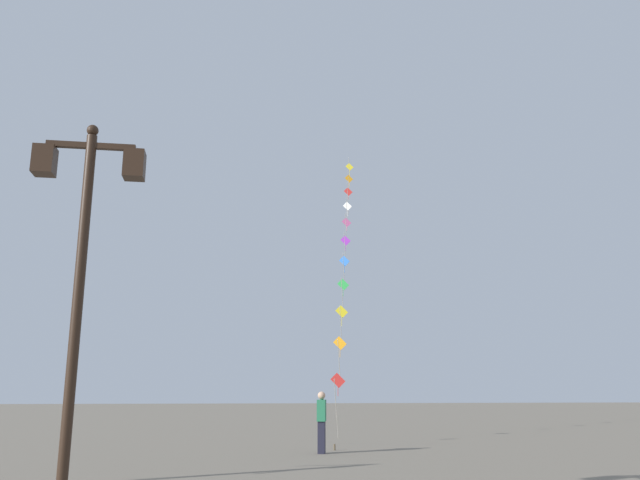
% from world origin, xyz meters
% --- Properties ---
extents(ground_plane, '(160.00, 160.00, 0.00)m').
position_xyz_m(ground_plane, '(0.00, 20.00, 0.00)').
color(ground_plane, '#756B5B').
extents(twin_lantern_lamp_post, '(1.48, 0.28, 5.34)m').
position_xyz_m(twin_lantern_lamp_post, '(-2.27, 7.10, 3.68)').
color(twin_lantern_lamp_post, black).
rests_on(twin_lantern_lamp_post, ground_plane).
extents(kite_train, '(4.60, 18.98, 16.19)m').
position_xyz_m(kite_train, '(5.30, 28.08, 8.47)').
color(kite_train, brown).
rests_on(kite_train, ground_plane).
extents(kite_flyer, '(0.33, 0.63, 1.71)m').
position_xyz_m(kite_flyer, '(2.49, 17.16, 0.90)').
color(kite_flyer, '#1E1E2D').
rests_on(kite_flyer, ground_plane).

